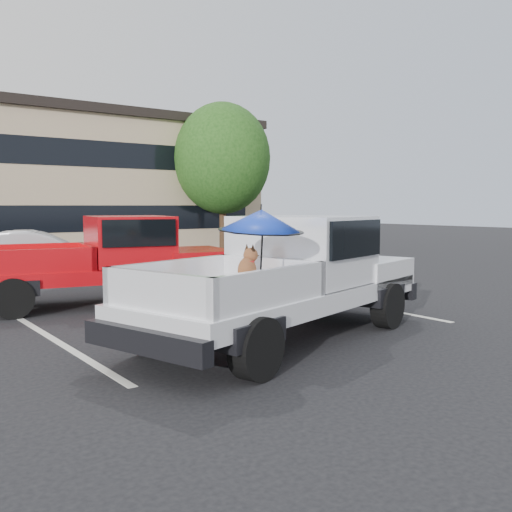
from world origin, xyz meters
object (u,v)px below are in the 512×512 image
(tree_back, at_px, (96,162))
(silver_sedan, at_px, (37,255))
(silver_pickup, at_px, (295,269))
(red_pickup, at_px, (122,255))
(tree_right, at_px, (222,159))

(tree_back, bearing_deg, silver_sedan, -116.76)
(tree_back, height_order, silver_pickup, tree_back)
(tree_back, distance_m, silver_sedan, 16.40)
(red_pickup, height_order, silver_sedan, red_pickup)
(silver_pickup, distance_m, red_pickup, 4.64)
(tree_right, bearing_deg, silver_sedan, -148.43)
(tree_back, relative_size, silver_sedan, 1.72)
(tree_right, bearing_deg, silver_pickup, -119.61)
(tree_back, distance_m, silver_pickup, 24.59)
(tree_right, distance_m, tree_back, 8.55)
(tree_right, xyz_separation_m, silver_pickup, (-8.89, -15.64, -3.16))
(red_pickup, xyz_separation_m, silver_sedan, (-0.41, 4.82, -0.31))
(silver_sedan, bearing_deg, tree_right, -39.54)
(tree_right, distance_m, silver_pickup, 18.26)
(red_pickup, relative_size, silver_sedan, 1.40)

